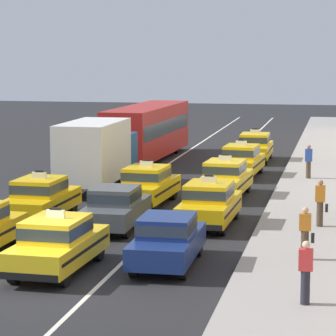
% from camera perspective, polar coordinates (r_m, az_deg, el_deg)
% --- Properties ---
extents(ground_plane, '(160.00, 160.00, 0.00)m').
position_cam_1_polar(ground_plane, '(24.53, -8.42, -7.71)').
color(ground_plane, '#232326').
extents(lane_stripe_left_center, '(0.14, 80.00, 0.01)m').
position_cam_1_polar(lane_stripe_left_center, '(43.78, -1.44, -0.68)').
color(lane_stripe_left_center, silver).
rests_on(lane_stripe_left_center, ground).
extents(lane_stripe_center_right, '(0.14, 80.00, 0.01)m').
position_cam_1_polar(lane_stripe_center_right, '(43.17, 2.70, -0.81)').
color(lane_stripe_center_right, silver).
rests_on(lane_stripe_center_right, ground).
extents(sidewalk_curb, '(4.00, 90.00, 0.15)m').
position_cam_1_polar(sidewalk_curb, '(37.74, 9.95, -2.09)').
color(sidewalk_curb, '#9E9993').
rests_on(sidewalk_curb, ground).
extents(taxi_left_second, '(1.90, 4.59, 1.96)m').
position_cam_1_polar(taxi_left_second, '(33.33, -8.51, -1.98)').
color(taxi_left_second, black).
rests_on(taxi_left_second, ground).
extents(box_truck_left_third, '(2.31, 6.97, 3.27)m').
position_cam_1_polar(box_truck_left_third, '(40.15, -4.72, 1.07)').
color(box_truck_left_third, black).
rests_on(box_truck_left_third, ground).
extents(bus_left_fourth, '(2.93, 11.29, 3.22)m').
position_cam_1_polar(bus_left_fourth, '(50.85, -1.38, 2.59)').
color(bus_left_fourth, black).
rests_on(bus_left_fourth, ground).
extents(taxi_center_nearest, '(1.97, 4.62, 1.96)m').
position_cam_1_polar(taxi_center_nearest, '(25.59, -7.41, -5.00)').
color(taxi_center_nearest, black).
rests_on(taxi_center_nearest, ground).
extents(sedan_center_second, '(1.79, 4.31, 1.58)m').
position_cam_1_polar(sedan_center_second, '(31.36, -3.53, -2.59)').
color(sedan_center_second, black).
rests_on(sedan_center_second, ground).
extents(taxi_center_third, '(2.05, 4.65, 1.96)m').
position_cam_1_polar(taxi_center_third, '(36.18, -1.40, -1.11)').
color(taxi_center_third, black).
rests_on(taxi_center_third, ground).
extents(sedan_right_nearest, '(1.82, 4.33, 1.58)m').
position_cam_1_polar(sedan_right_nearest, '(26.04, -0.05, -4.77)').
color(sedan_right_nearest, black).
rests_on(sedan_right_nearest, ground).
extents(taxi_right_second, '(1.92, 4.60, 1.96)m').
position_cam_1_polar(taxi_right_second, '(31.88, 2.77, -2.36)').
color(taxi_right_second, black).
rests_on(taxi_right_second, ground).
extents(taxi_right_third, '(2.03, 4.64, 1.96)m').
position_cam_1_polar(taxi_right_third, '(38.12, 3.85, -0.66)').
color(taxi_right_third, black).
rests_on(taxi_right_third, ground).
extents(taxi_right_fourth, '(2.05, 4.65, 1.96)m').
position_cam_1_polar(taxi_right_fourth, '(44.24, 4.93, 0.53)').
color(taxi_right_fourth, black).
rests_on(taxi_right_fourth, ground).
extents(taxi_right_fifth, '(1.85, 4.57, 1.96)m').
position_cam_1_polar(taxi_right_fifth, '(50.44, 5.83, 1.44)').
color(taxi_right_fifth, black).
rests_on(taxi_right_fifth, ground).
extents(pedestrian_near_crosswalk, '(0.36, 0.24, 1.65)m').
position_cam_1_polar(pedestrian_near_crosswalk, '(22.01, 9.18, -6.89)').
color(pedestrian_near_crosswalk, '#23232D').
rests_on(pedestrian_near_crosswalk, sidewalk_curb).
extents(pedestrian_mid_block, '(0.36, 0.24, 1.69)m').
position_cam_1_polar(pedestrian_mid_block, '(43.22, 9.38, 0.45)').
color(pedestrian_mid_block, '#473828').
rests_on(pedestrian_mid_block, sidewalk_curb).
extents(pedestrian_by_storefront, '(0.47, 0.24, 1.64)m').
position_cam_1_polar(pedestrian_by_storefront, '(26.59, 9.17, -4.33)').
color(pedestrian_by_storefront, '#473828').
rests_on(pedestrian_by_storefront, sidewalk_curb).
extents(pedestrian_trailing, '(0.47, 0.24, 1.72)m').
position_cam_1_polar(pedestrian_trailing, '(31.59, 10.15, -2.32)').
color(pedestrian_trailing, '#473828').
rests_on(pedestrian_trailing, sidewalk_curb).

